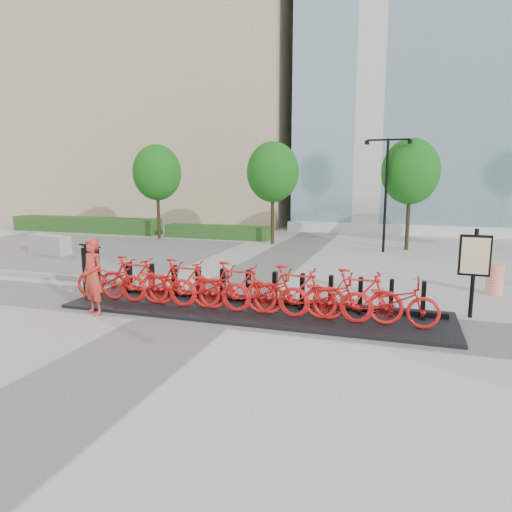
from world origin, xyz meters
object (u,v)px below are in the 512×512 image
(bike_0, at_px, (110,279))
(construction_barrel, at_px, (495,279))
(kiosk, at_px, (91,269))
(worker_red, at_px, (93,277))
(map_sign, at_px, (475,259))
(jersey_barrier, at_px, (49,245))

(bike_0, xyz_separation_m, construction_barrel, (9.97, 4.12, -0.18))
(kiosk, bearing_deg, bike_0, -29.68)
(kiosk, relative_size, construction_barrel, 1.59)
(worker_red, bearing_deg, kiosk, 149.88)
(map_sign, bearing_deg, worker_red, -160.23)
(kiosk, distance_m, construction_barrel, 11.51)
(bike_0, bearing_deg, worker_red, -165.84)
(map_sign, bearing_deg, construction_barrel, 74.06)
(worker_red, distance_m, map_sign, 9.13)
(bike_0, distance_m, map_sign, 9.18)
(construction_barrel, xyz_separation_m, map_sign, (-0.95, -2.64, 0.97))
(kiosk, distance_m, worker_red, 1.91)
(construction_barrel, xyz_separation_m, jersey_barrier, (-17.30, 1.79, -0.03))
(kiosk, xyz_separation_m, map_sign, (9.95, 1.03, 0.65))
(kiosk, relative_size, map_sign, 0.67)
(bike_0, bearing_deg, jersey_barrier, 51.14)
(bike_0, bearing_deg, map_sign, -80.72)
(kiosk, height_order, jersey_barrier, kiosk)
(worker_red, bearing_deg, map_sign, 37.05)
(kiosk, height_order, construction_barrel, kiosk)
(bike_0, xyz_separation_m, map_sign, (9.02, 1.47, 0.79))
(map_sign, bearing_deg, bike_0, -166.95)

